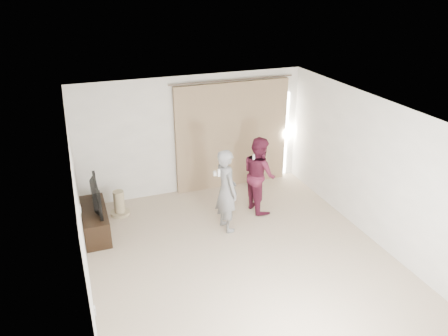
{
  "coord_description": "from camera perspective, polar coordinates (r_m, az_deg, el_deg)",
  "views": [
    {
      "loc": [
        -2.43,
        -5.85,
        4.5
      ],
      "look_at": [
        0.16,
        1.2,
        1.14
      ],
      "focal_mm": 35.0,
      "sensor_mm": 36.0,
      "label": 1
    }
  ],
  "objects": [
    {
      "name": "floor",
      "position": [
        7.77,
        1.98,
        -11.32
      ],
      "size": [
        5.5,
        5.5,
        0.0
      ],
      "primitive_type": "plane",
      "color": "#C9B197",
      "rests_on": "ground"
    },
    {
      "name": "tv",
      "position": [
        8.35,
        -16.89,
        -3.51
      ],
      "size": [
        0.14,
        0.98,
        0.57
      ],
      "primitive_type": "imported",
      "rotation": [
        0.0,
        0.0,
        1.58
      ],
      "color": "black",
      "rests_on": "tv_console"
    },
    {
      "name": "curtain",
      "position": [
        9.74,
        1.16,
        4.29
      ],
      "size": [
        2.8,
        0.11,
        2.46
      ],
      "color": "#957F5B",
      "rests_on": "ground"
    },
    {
      "name": "scratching_post",
      "position": [
        9.1,
        -13.49,
        -4.75
      ],
      "size": [
        0.39,
        0.39,
        0.52
      ],
      "color": "tan",
      "rests_on": "ground"
    },
    {
      "name": "tv_console",
      "position": [
        8.59,
        -16.47,
        -6.66
      ],
      "size": [
        0.45,
        1.29,
        0.5
      ],
      "primitive_type": "cube",
      "color": "black",
      "rests_on": "ground"
    },
    {
      "name": "wall_back",
      "position": [
        9.49,
        -4.15,
        4.32
      ],
      "size": [
        5.0,
        0.04,
        2.6
      ],
      "primitive_type": "cube",
      "color": "beige",
      "rests_on": "ground"
    },
    {
      "name": "ceiling",
      "position": [
        6.61,
        2.31,
        7.38
      ],
      "size": [
        5.0,
        5.5,
        0.01
      ],
      "primitive_type": "cube",
      "color": "white",
      "rests_on": "wall_back"
    },
    {
      "name": "person_man",
      "position": [
        8.11,
        0.3,
        -2.95
      ],
      "size": [
        0.47,
        0.64,
        1.62
      ],
      "color": "slate",
      "rests_on": "ground"
    },
    {
      "name": "wall_left",
      "position": [
        6.67,
        -18.3,
        -5.94
      ],
      "size": [
        0.04,
        5.5,
        2.6
      ],
      "color": "beige",
      "rests_on": "ground"
    },
    {
      "name": "person_woman",
      "position": [
        8.85,
        4.61,
        -0.8
      ],
      "size": [
        0.65,
        0.81,
        1.58
      ],
      "color": "#57182E",
      "rests_on": "ground"
    }
  ]
}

